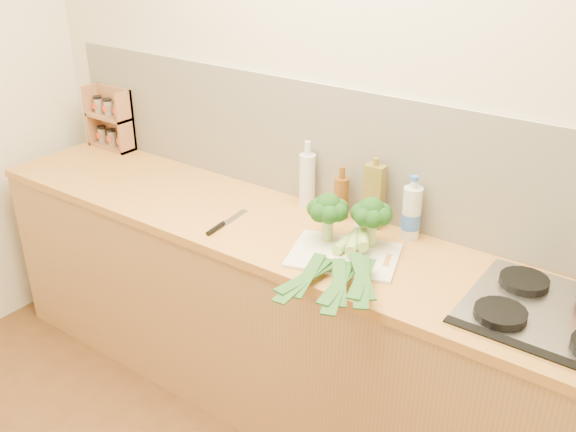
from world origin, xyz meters
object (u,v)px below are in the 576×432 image
(chefs_knife, at_px, (220,226))
(gas_hob, at_px, (558,315))
(spice_rack, at_px, (112,122))
(chopping_board, at_px, (344,255))

(chefs_knife, bearing_deg, gas_hob, 0.32)
(gas_hob, distance_m, spice_rack, 2.45)
(spice_rack, bearing_deg, chefs_knife, -19.54)
(chopping_board, distance_m, chefs_knife, 0.55)
(chopping_board, height_order, spice_rack, spice_rack)
(gas_hob, distance_m, chopping_board, 0.77)
(gas_hob, relative_size, spice_rack, 1.75)
(chopping_board, xyz_separation_m, spice_rack, (-1.66, 0.31, 0.14))
(chopping_board, relative_size, chefs_knife, 1.45)
(gas_hob, relative_size, chefs_knife, 2.10)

